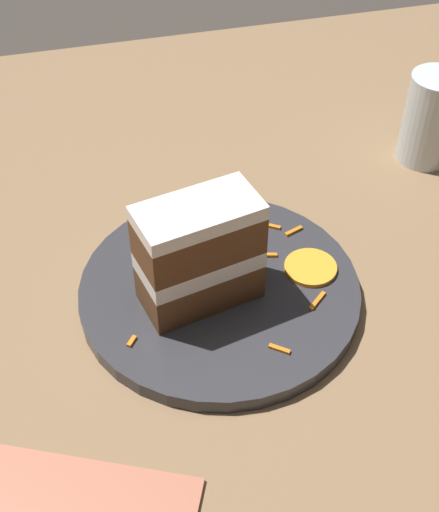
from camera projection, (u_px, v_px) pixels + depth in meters
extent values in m
plane|color=#38332D|center=(204.00, 333.00, 0.70)|extent=(6.00, 6.00, 0.00)
cube|color=#846647|center=(203.00, 324.00, 0.69)|extent=(1.21, 1.13, 0.03)
cylinder|color=#333338|center=(220.00, 290.00, 0.69)|extent=(0.27, 0.27, 0.02)
cube|color=brown|center=(202.00, 281.00, 0.66)|extent=(0.12, 0.08, 0.04)
cube|color=white|center=(201.00, 259.00, 0.64)|extent=(0.12, 0.08, 0.02)
cube|color=brown|center=(201.00, 236.00, 0.62)|extent=(0.12, 0.08, 0.04)
cube|color=white|center=(200.00, 213.00, 0.60)|extent=(0.12, 0.08, 0.01)
ellipsoid|color=white|center=(223.00, 211.00, 0.73)|extent=(0.05, 0.05, 0.04)
cylinder|color=orange|center=(310.00, 268.00, 0.70)|extent=(0.05, 0.05, 0.00)
cube|color=orange|center=(132.00, 341.00, 0.63)|extent=(0.01, 0.01, 0.00)
cube|color=orange|center=(267.00, 255.00, 0.71)|extent=(0.02, 0.01, 0.00)
cube|color=orange|center=(225.00, 246.00, 0.72)|extent=(0.00, 0.03, 0.00)
cube|color=orange|center=(317.00, 301.00, 0.67)|extent=(0.02, 0.02, 0.00)
cube|color=orange|center=(279.00, 349.00, 0.63)|extent=(0.02, 0.02, 0.00)
cube|color=orange|center=(184.00, 224.00, 0.75)|extent=(0.01, 0.02, 0.00)
cube|color=orange|center=(270.00, 226.00, 0.74)|extent=(0.02, 0.02, 0.00)
cube|color=orange|center=(294.00, 231.00, 0.74)|extent=(0.02, 0.01, 0.00)
cube|color=orange|center=(251.00, 240.00, 0.73)|extent=(0.02, 0.02, 0.00)
cylinder|color=silver|center=(431.00, 119.00, 0.82)|extent=(0.06, 0.06, 0.11)
cylinder|color=silver|center=(425.00, 144.00, 0.85)|extent=(0.06, 0.06, 0.04)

